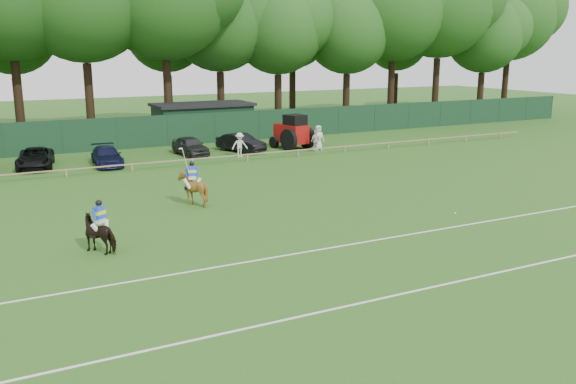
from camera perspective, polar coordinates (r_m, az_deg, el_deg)
ground at (r=24.71m, az=2.15°, el=-4.71°), size 160.00×160.00×0.00m
horse_dark at (r=24.47m, az=-17.11°, el=-3.72°), size 1.67×1.82×1.44m
horse_chestnut at (r=30.60m, az=-8.91°, el=0.30°), size 1.65×1.78×1.67m
suv_black at (r=43.13m, az=-22.58°, el=2.95°), size 2.88×4.97×1.30m
sedan_navy at (r=42.48m, az=-16.58°, el=3.24°), size 2.03×4.44×1.26m
hatch_grey at (r=45.23m, az=-9.12°, el=4.28°), size 2.00×4.18×1.38m
estate_black at (r=46.37m, az=-4.43°, el=4.62°), size 2.91×4.37×1.36m
spectator_left at (r=43.92m, az=-4.54°, el=4.40°), size 1.23×0.82×1.77m
spectator_mid at (r=46.32m, az=2.58°, el=4.79°), size 1.02×0.70×1.61m
spectator_right at (r=47.03m, az=2.85°, el=5.10°), size 0.97×0.66×1.90m
rider_dark at (r=24.27m, az=-17.19°, el=-2.19°), size 0.82×0.69×1.41m
rider_chestnut at (r=30.43m, az=-8.97°, el=1.67°), size 0.93×0.69×2.05m
polo_ball at (r=29.84m, az=15.37°, el=-1.93°), size 0.09×0.09×0.09m
pitch_lines at (r=21.89m, az=6.66°, el=-7.18°), size 60.00×5.10×0.01m
pitch_rail at (r=40.81m, az=-10.29°, el=2.93°), size 62.10×0.10×0.50m
perimeter_fence at (r=49.28m, az=-13.42°, el=5.48°), size 92.08×0.08×2.50m
utility_shed at (r=53.79m, az=-7.98°, el=6.65°), size 8.40×4.40×3.04m
tree_row at (r=57.62m, az=-13.36°, el=5.31°), size 96.00×12.00×21.00m
tractor at (r=47.60m, az=0.44°, el=5.59°), size 2.79×3.57×2.66m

